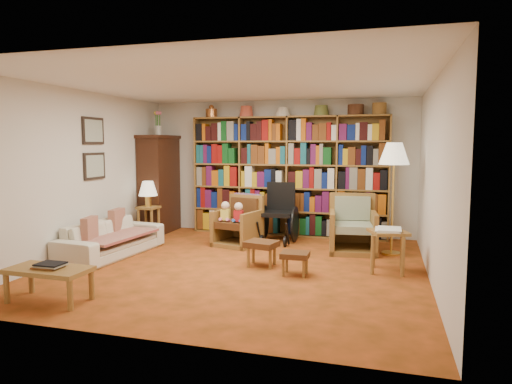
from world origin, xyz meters
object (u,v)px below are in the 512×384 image
(side_table_lamp, at_px, (149,216))
(armchair_leather, at_px, (239,224))
(footstool_a, at_px, (262,246))
(coffee_table, at_px, (49,272))
(armchair_sage, at_px, (353,229))
(wheelchair, at_px, (279,215))
(side_table_papers, at_px, (388,238))
(footstool_b, at_px, (295,256))
(floor_lamp, at_px, (394,158))
(sofa, at_px, (112,238))

(side_table_lamp, distance_m, armchair_leather, 1.72)
(footstool_a, bearing_deg, coffee_table, -132.26)
(armchair_leather, height_order, coffee_table, armchair_leather)
(armchair_leather, xyz_separation_m, armchair_sage, (1.90, 0.04, -0.00))
(armchair_leather, xyz_separation_m, footstool_a, (0.74, -1.25, -0.06))
(side_table_lamp, relative_size, wheelchair, 0.56)
(side_table_papers, xyz_separation_m, footstool_b, (-1.15, -0.49, -0.21))
(wheelchair, xyz_separation_m, floor_lamp, (1.88, -0.46, 1.01))
(side_table_papers, height_order, footstool_a, side_table_papers)
(armchair_leather, relative_size, side_table_papers, 1.43)
(armchair_sage, relative_size, side_table_papers, 1.54)
(side_table_lamp, distance_m, armchair_sage, 3.62)
(sofa, relative_size, wheelchair, 1.77)
(wheelchair, bearing_deg, side_table_papers, -39.23)
(wheelchair, relative_size, side_table_papers, 1.75)
(footstool_a, height_order, coffee_table, coffee_table)
(sofa, xyz_separation_m, armchair_sage, (3.52, 1.33, 0.08))
(footstool_b, bearing_deg, sofa, 174.68)
(floor_lamp, distance_m, footstool_b, 2.30)
(side_table_lamp, bearing_deg, sofa, -85.64)
(wheelchair, relative_size, coffee_table, 1.15)
(armchair_leather, relative_size, footstool_b, 2.33)
(armchair_sage, height_order, footstool_b, armchair_sage)
(footstool_a, distance_m, coffee_table, 2.72)
(armchair_sage, distance_m, wheelchair, 1.36)
(floor_lamp, height_order, footstool_a, floor_lamp)
(side_table_lamp, height_order, footstool_b, side_table_lamp)
(sofa, relative_size, coffee_table, 2.03)
(armchair_sage, height_order, floor_lamp, floor_lamp)
(sofa, relative_size, side_table_papers, 3.09)
(sofa, xyz_separation_m, side_table_papers, (4.04, 0.22, 0.19))
(sofa, bearing_deg, coffee_table, -160.03)
(side_table_papers, bearing_deg, side_table_lamp, 165.22)
(side_table_papers, bearing_deg, armchair_sage, 115.33)
(armchair_sage, xyz_separation_m, footstool_b, (-0.63, -1.60, -0.10))
(armchair_leather, distance_m, side_table_papers, 2.65)
(coffee_table, bearing_deg, side_table_papers, 31.99)
(floor_lamp, relative_size, footstool_b, 4.76)
(armchair_leather, distance_m, coffee_table, 3.44)
(side_table_lamp, distance_m, floor_lamp, 4.34)
(floor_lamp, bearing_deg, footstool_a, -145.27)
(floor_lamp, relative_size, footstool_a, 3.58)
(side_table_lamp, bearing_deg, armchair_sage, 0.25)
(wheelchair, height_order, footstool_b, wheelchair)
(side_table_papers, bearing_deg, footstool_a, -173.78)
(sofa, relative_size, side_table_lamp, 3.14)
(sofa, xyz_separation_m, armchair_leather, (1.62, 1.28, 0.08))
(armchair_leather, bearing_deg, sofa, -141.54)
(floor_lamp, bearing_deg, sofa, -163.12)
(armchair_leather, bearing_deg, armchair_sage, 1.27)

